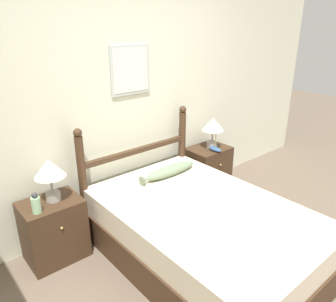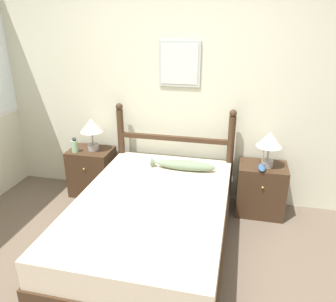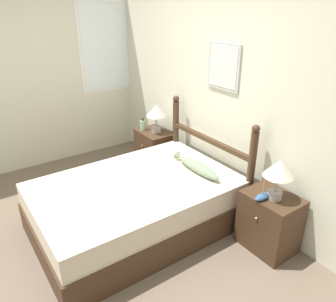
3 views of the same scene
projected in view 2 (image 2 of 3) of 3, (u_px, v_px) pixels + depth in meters
name	position (u px, v px, depth m)	size (l,w,h in m)	color
ground_plane	(132.00, 295.00, 2.59)	(16.00, 16.00, 0.00)	brown
wall_back	(177.00, 91.00, 3.67)	(6.40, 0.08, 2.55)	beige
bed	(152.00, 224.00, 3.02)	(1.36, 2.03, 0.54)	#3D2819
headboard	(174.00, 151.00, 3.78)	(1.36, 0.08, 1.14)	#3D2819
nightstand_left	(92.00, 171.00, 4.02)	(0.51, 0.41, 0.58)	#3D2819
nightstand_right	(261.00, 189.00, 3.61)	(0.51, 0.41, 0.58)	#3D2819
table_lamp_left	(92.00, 127.00, 3.81)	(0.27, 0.27, 0.39)	gray
table_lamp_right	(270.00, 142.00, 3.37)	(0.27, 0.27, 0.39)	gray
bottle	(75.00, 145.00, 3.82)	(0.07, 0.07, 0.18)	#99C699
model_boat	(262.00, 167.00, 3.38)	(0.08, 0.18, 0.22)	#335684
fish_pillow	(184.00, 165.00, 3.46)	(0.69, 0.13, 0.11)	gray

